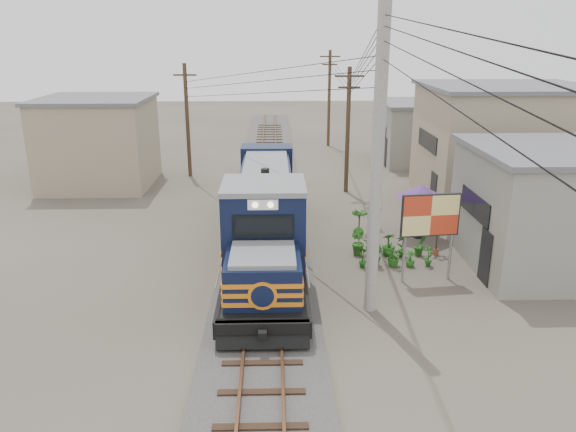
{
  "coord_description": "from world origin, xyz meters",
  "views": [
    {
      "loc": [
        0.35,
        -17.14,
        8.69
      ],
      "look_at": [
        0.87,
        2.78,
        2.2
      ],
      "focal_mm": 35.0,
      "sensor_mm": 36.0,
      "label": 1
    }
  ],
  "objects_px": {
    "locomotive": "(265,216)",
    "vendor": "(430,214)",
    "billboard": "(430,218)",
    "market_umbrella": "(421,192)"
  },
  "relations": [
    {
      "from": "billboard",
      "to": "vendor",
      "type": "xyz_separation_m",
      "value": [
        1.5,
        5.19,
        -1.53
      ]
    },
    {
      "from": "locomotive",
      "to": "vendor",
      "type": "xyz_separation_m",
      "value": [
        7.42,
        2.44,
        -0.76
      ]
    },
    {
      "from": "market_umbrella",
      "to": "locomotive",
      "type": "bearing_deg",
      "value": -164.8
    },
    {
      "from": "locomotive",
      "to": "vendor",
      "type": "distance_m",
      "value": 7.85
    },
    {
      "from": "locomotive",
      "to": "vendor",
      "type": "height_order",
      "value": "locomotive"
    },
    {
      "from": "market_umbrella",
      "to": "vendor",
      "type": "bearing_deg",
      "value": 42.79
    },
    {
      "from": "market_umbrella",
      "to": "vendor",
      "type": "xyz_separation_m",
      "value": [
        0.64,
        0.6,
        -1.2
      ]
    },
    {
      "from": "billboard",
      "to": "vendor",
      "type": "bearing_deg",
      "value": 67.69
    },
    {
      "from": "billboard",
      "to": "market_umbrella",
      "type": "height_order",
      "value": "billboard"
    },
    {
      "from": "locomotive",
      "to": "billboard",
      "type": "xyz_separation_m",
      "value": [
        5.92,
        -2.76,
        0.77
      ]
    }
  ]
}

